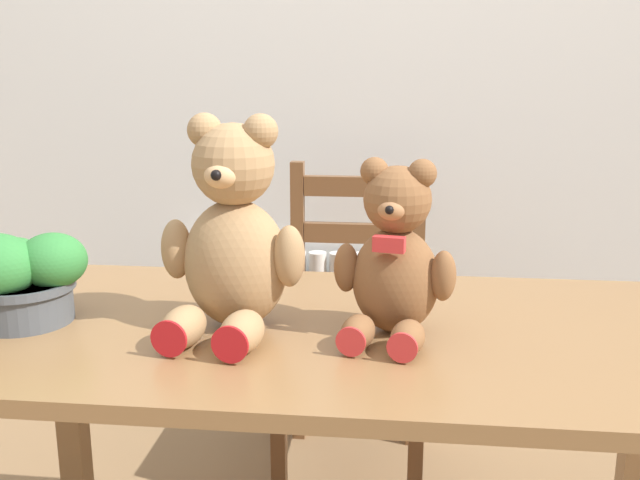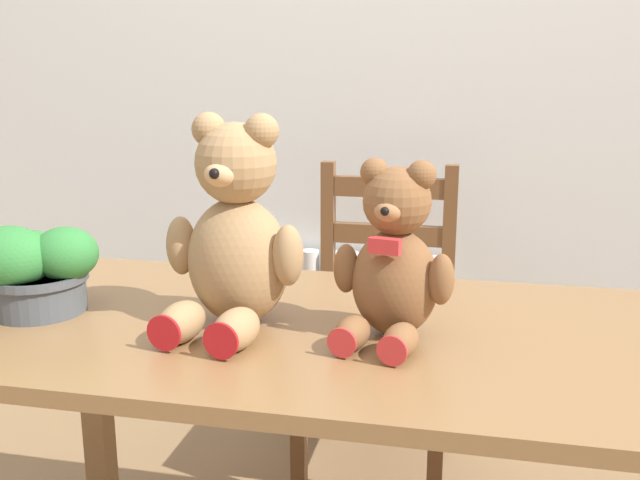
# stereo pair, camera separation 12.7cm
# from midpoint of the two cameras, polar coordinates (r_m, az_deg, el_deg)

# --- Properties ---
(wall_back) EXTENTS (8.00, 0.04, 2.60)m
(wall_back) POSITION_cam_midpoint_polar(r_m,az_deg,el_deg) (2.36, 8.12, 16.07)
(wall_back) COLOR silver
(wall_back) RESTS_ON ground_plane
(radiator) EXTENTS (0.76, 0.10, 0.59)m
(radiator) POSITION_cam_midpoint_polar(r_m,az_deg,el_deg) (2.49, 2.27, -8.28)
(radiator) COLOR white
(radiator) RESTS_ON ground_plane
(dining_table) EXTENTS (1.46, 0.71, 0.73)m
(dining_table) POSITION_cam_midpoint_polar(r_m,az_deg,el_deg) (1.37, 3.54, -10.98)
(dining_table) COLOR olive
(dining_table) RESTS_ON ground_plane
(wooden_chair_behind) EXTENTS (0.41, 0.43, 0.92)m
(wooden_chair_behind) POSITION_cam_midpoint_polar(r_m,az_deg,el_deg) (2.12, 6.53, -7.13)
(wooden_chair_behind) COLOR brown
(wooden_chair_behind) RESTS_ON ground_plane
(teddy_bear_left) EXTENTS (0.27, 0.28, 0.39)m
(teddy_bear_left) POSITION_cam_midpoint_polar(r_m,az_deg,el_deg) (1.29, -4.07, 0.22)
(teddy_bear_left) COLOR tan
(teddy_bear_left) RESTS_ON dining_table
(teddy_bear_right) EXTENTS (0.22, 0.24, 0.32)m
(teddy_bear_right) POSITION_cam_midpoint_polar(r_m,az_deg,el_deg) (1.25, 8.81, -1.83)
(teddy_bear_right) COLOR brown
(teddy_bear_right) RESTS_ON dining_table
(potted_plant) EXTENTS (0.24, 0.21, 0.18)m
(potted_plant) POSITION_cam_midpoint_polar(r_m,az_deg,el_deg) (1.45, -19.71, -2.19)
(potted_plant) COLOR #4C5156
(potted_plant) RESTS_ON dining_table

